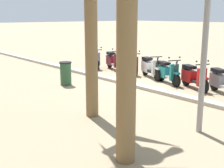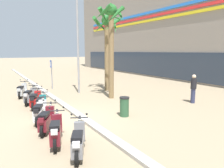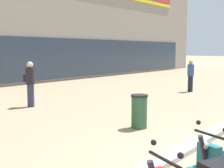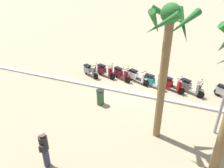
{
  "view_description": "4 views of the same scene",
  "coord_description": "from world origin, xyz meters",
  "px_view_note": "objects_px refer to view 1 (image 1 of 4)",
  "views": [
    {
      "loc": [
        -9.05,
        8.79,
        2.77
      ],
      "look_at": [
        -3.03,
        3.6,
        0.94
      ],
      "focal_mm": 48.27,
      "sensor_mm": 36.0,
      "label": 1
    },
    {
      "loc": [
        9.12,
        -3.05,
        3.13
      ],
      "look_at": [
        -0.32,
        2.64,
        1.37
      ],
      "focal_mm": 33.08,
      "sensor_mm": 36.0,
      "label": 2
    },
    {
      "loc": [
        -5.85,
        -2.28,
        2.2
      ],
      "look_at": [
        0.16,
        2.64,
        1.32
      ],
      "focal_mm": 48.88,
      "sensor_mm": 36.0,
      "label": 3
    },
    {
      "loc": [
        -3.66,
        12.23,
        6.91
      ],
      "look_at": [
        0.56,
        2.01,
        1.27
      ],
      "focal_mm": 33.87,
      "sensor_mm": 36.0,
      "label": 4
    }
  ],
  "objects_px": {
    "scooter_maroon_last_in_row": "(113,61)",
    "litter_bin": "(66,73)",
    "scooter_grey_mid_front": "(222,81)",
    "scooter_grey_far_back": "(95,59)",
    "scooter_teal_tail_end": "(167,72)",
    "scooter_red_gap_after_mid": "(193,77)",
    "scooter_white_lead_nearest": "(150,67)",
    "scooter_maroon_second_in_line": "(131,64)"
  },
  "relations": [
    {
      "from": "scooter_maroon_last_in_row",
      "to": "litter_bin",
      "type": "xyz_separation_m",
      "value": [
        -1.41,
        3.73,
        0.02
      ]
    },
    {
      "from": "scooter_grey_mid_front",
      "to": "scooter_grey_far_back",
      "type": "relative_size",
      "value": 1.03
    },
    {
      "from": "scooter_teal_tail_end",
      "to": "scooter_grey_far_back",
      "type": "xyz_separation_m",
      "value": [
        4.91,
        -0.01,
        -0.01
      ]
    },
    {
      "from": "scooter_grey_mid_front",
      "to": "scooter_red_gap_after_mid",
      "type": "relative_size",
      "value": 1.0
    },
    {
      "from": "scooter_white_lead_nearest",
      "to": "scooter_maroon_second_in_line",
      "type": "relative_size",
      "value": 1.09
    },
    {
      "from": "scooter_red_gap_after_mid",
      "to": "scooter_maroon_second_in_line",
      "type": "xyz_separation_m",
      "value": [
        3.71,
        -0.31,
        -0.0
      ]
    },
    {
      "from": "scooter_maroon_second_in_line",
      "to": "litter_bin",
      "type": "relative_size",
      "value": 1.67
    },
    {
      "from": "scooter_teal_tail_end",
      "to": "scooter_maroon_second_in_line",
      "type": "height_order",
      "value": "same"
    },
    {
      "from": "scooter_maroon_last_in_row",
      "to": "litter_bin",
      "type": "height_order",
      "value": "scooter_maroon_last_in_row"
    },
    {
      "from": "scooter_grey_mid_front",
      "to": "scooter_red_gap_after_mid",
      "type": "distance_m",
      "value": 1.19
    },
    {
      "from": "scooter_grey_mid_front",
      "to": "litter_bin",
      "type": "xyz_separation_m",
      "value": [
        4.82,
        3.5,
        0.02
      ]
    },
    {
      "from": "scooter_grey_mid_front",
      "to": "scooter_maroon_second_in_line",
      "type": "xyz_separation_m",
      "value": [
        4.9,
        -0.23,
        -0.0
      ]
    },
    {
      "from": "scooter_red_gap_after_mid",
      "to": "scooter_teal_tail_end",
      "type": "height_order",
      "value": "same"
    },
    {
      "from": "scooter_white_lead_nearest",
      "to": "scooter_grey_far_back",
      "type": "xyz_separation_m",
      "value": [
        3.64,
        0.33,
        -0.01
      ]
    },
    {
      "from": "scooter_grey_mid_front",
      "to": "litter_bin",
      "type": "distance_m",
      "value": 5.96
    },
    {
      "from": "scooter_grey_mid_front",
      "to": "scooter_white_lead_nearest",
      "type": "bearing_deg",
      "value": -3.31
    },
    {
      "from": "scooter_maroon_last_in_row",
      "to": "scooter_grey_far_back",
      "type": "distance_m",
      "value": 1.14
    },
    {
      "from": "scooter_white_lead_nearest",
      "to": "scooter_maroon_second_in_line",
      "type": "xyz_separation_m",
      "value": [
        1.22,
        -0.02,
        -0.01
      ]
    },
    {
      "from": "scooter_grey_mid_front",
      "to": "scooter_grey_far_back",
      "type": "distance_m",
      "value": 7.32
    },
    {
      "from": "scooter_teal_tail_end",
      "to": "scooter_maroon_second_in_line",
      "type": "distance_m",
      "value": 2.51
    },
    {
      "from": "scooter_maroon_second_in_line",
      "to": "scooter_maroon_last_in_row",
      "type": "bearing_deg",
      "value": -0.27
    },
    {
      "from": "scooter_grey_mid_front",
      "to": "scooter_grey_far_back",
      "type": "xyz_separation_m",
      "value": [
        7.32,
        0.12,
        -0.01
      ]
    },
    {
      "from": "scooter_white_lead_nearest",
      "to": "scooter_grey_far_back",
      "type": "height_order",
      "value": "scooter_grey_far_back"
    },
    {
      "from": "scooter_red_gap_after_mid",
      "to": "litter_bin",
      "type": "bearing_deg",
      "value": 43.21
    },
    {
      "from": "scooter_grey_mid_front",
      "to": "scooter_white_lead_nearest",
      "type": "height_order",
      "value": "scooter_grey_mid_front"
    },
    {
      "from": "scooter_grey_mid_front",
      "to": "scooter_teal_tail_end",
      "type": "bearing_deg",
      "value": 2.93
    },
    {
      "from": "scooter_teal_tail_end",
      "to": "scooter_maroon_last_in_row",
      "type": "height_order",
      "value": "same"
    },
    {
      "from": "scooter_red_gap_after_mid",
      "to": "scooter_maroon_last_in_row",
      "type": "bearing_deg",
      "value": -3.56
    },
    {
      "from": "scooter_grey_mid_front",
      "to": "scooter_red_gap_after_mid",
      "type": "xyz_separation_m",
      "value": [
        1.19,
        0.08,
        -0.0
      ]
    },
    {
      "from": "scooter_red_gap_after_mid",
      "to": "litter_bin",
      "type": "relative_size",
      "value": 1.76
    },
    {
      "from": "scooter_teal_tail_end",
      "to": "scooter_maroon_last_in_row",
      "type": "relative_size",
      "value": 0.94
    },
    {
      "from": "scooter_white_lead_nearest",
      "to": "scooter_grey_far_back",
      "type": "distance_m",
      "value": 3.66
    },
    {
      "from": "scooter_red_gap_after_mid",
      "to": "scooter_teal_tail_end",
      "type": "relative_size",
      "value": 1.02
    },
    {
      "from": "scooter_teal_tail_end",
      "to": "scooter_maroon_second_in_line",
      "type": "bearing_deg",
      "value": -8.12
    },
    {
      "from": "scooter_red_gap_after_mid",
      "to": "scooter_grey_far_back",
      "type": "distance_m",
      "value": 6.14
    },
    {
      "from": "scooter_red_gap_after_mid",
      "to": "scooter_maroon_second_in_line",
      "type": "relative_size",
      "value": 1.05
    },
    {
      "from": "scooter_red_gap_after_mid",
      "to": "scooter_teal_tail_end",
      "type": "bearing_deg",
      "value": 2.16
    },
    {
      "from": "scooter_maroon_second_in_line",
      "to": "scooter_grey_mid_front",
      "type": "bearing_deg",
      "value": 177.31
    },
    {
      "from": "scooter_red_gap_after_mid",
      "to": "litter_bin",
      "type": "distance_m",
      "value": 4.99
    },
    {
      "from": "scooter_teal_tail_end",
      "to": "litter_bin",
      "type": "xyz_separation_m",
      "value": [
        2.41,
        3.37,
        0.02
      ]
    },
    {
      "from": "scooter_white_lead_nearest",
      "to": "litter_bin",
      "type": "height_order",
      "value": "scooter_white_lead_nearest"
    },
    {
      "from": "scooter_maroon_last_in_row",
      "to": "scooter_grey_far_back",
      "type": "xyz_separation_m",
      "value": [
        1.08,
        0.35,
        -0.02
      ]
    }
  ]
}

